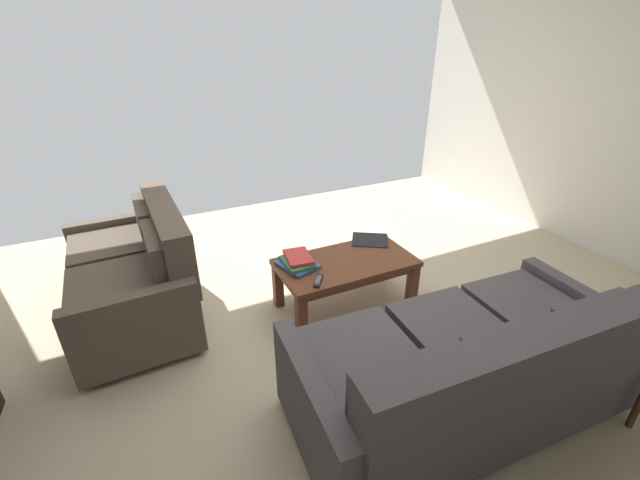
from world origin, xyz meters
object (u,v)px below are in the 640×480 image
Objects in this scene: sofa_main at (469,369)px; coffee_mug at (636,310)px; coffee_table at (346,268)px; loose_magazine at (370,240)px; loveseat_near at (137,273)px; tv_remote at (318,281)px; end_table at (639,332)px; book_stack at (298,262)px.

sofa_main is 1.00m from coffee_mug.
coffee_table is at bearing -86.46° from sofa_main.
sofa_main is 1.45m from loose_magazine.
loveseat_near is at bearing -21.70° from coffee_table.
loveseat_near is at bearing -39.25° from coffee_mug.
coffee_table is 1.78m from coffee_mug.
end_table is at bearing 136.87° from tv_remote.
loveseat_near is 2.64× the size of end_table.
loose_magazine is (-0.27, -1.43, 0.06)m from sofa_main.
end_table is 5.28× the size of coffee_mug.
coffee_mug is 0.30× the size of book_stack.
end_table is at bearing 125.86° from coffee_table.
end_table is 0.16m from coffee_mug.
coffee_table is at bearing 158.30° from loveseat_near.
loveseat_near is 1.36m from tv_remote.
loveseat_near is 3.20m from coffee_mug.
coffee_mug reaches higher than coffee_table.
end_table is (-1.07, 1.48, 0.10)m from coffee_table.
tv_remote is (1.39, -1.30, -0.02)m from end_table.
book_stack is at bearing -71.42° from sofa_main.
coffee_mug reaches higher than loose_magazine.
sofa_main is at bearing -15.02° from end_table.
coffee_table is 10.18× the size of coffee_mug.
tv_remote is at bearing -69.13° from sofa_main.
sofa_main is at bearing 108.58° from book_stack.
tv_remote is (0.32, 0.18, 0.08)m from coffee_table.
loose_magazine is at bearing -66.92° from end_table.
coffee_table is 6.67× the size of tv_remote.
sofa_main is 3.53× the size of end_table.
book_stack is at bearing 132.10° from loose_magazine.
end_table reaches higher than book_stack.
sofa_main is 1.83× the size of coffee_table.
end_table reaches higher than coffee_table.
sofa_main reaches higher than coffee_table.
loveseat_near is at bearing -39.22° from end_table.
sofa_main reaches higher than loose_magazine.
coffee_mug is at bearing 166.48° from sofa_main.
coffee_table is 0.39m from book_stack.
sofa_main reaches higher than book_stack.
loveseat_near reaches higher than end_table.
book_stack is at bearing 155.69° from loveseat_near.
book_stack is 2.18× the size of tv_remote.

